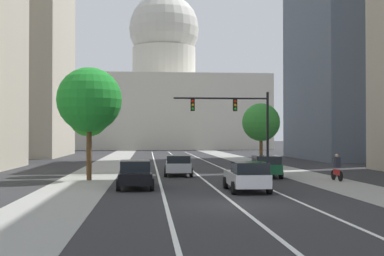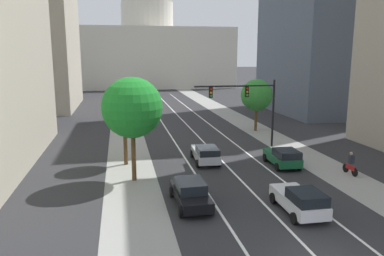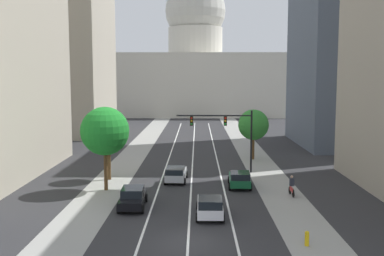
% 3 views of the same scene
% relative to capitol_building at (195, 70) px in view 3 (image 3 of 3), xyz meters
% --- Properties ---
extents(ground_plane, '(400.00, 400.00, 0.00)m').
position_rel_capitol_building_xyz_m(ground_plane, '(0.00, -53.85, -11.62)').
color(ground_plane, '#2B2B2D').
extents(sidewalk_left, '(3.65, 130.00, 0.01)m').
position_rel_capitol_building_xyz_m(sidewalk_left, '(-7.60, -58.85, -11.61)').
color(sidewalk_left, gray).
rests_on(sidewalk_left, ground).
extents(sidewalk_right, '(3.65, 130.00, 0.01)m').
position_rel_capitol_building_xyz_m(sidewalk_right, '(7.60, -58.85, -11.61)').
color(sidewalk_right, gray).
rests_on(sidewalk_right, ground).
extents(lane_stripe_left, '(0.16, 90.00, 0.01)m').
position_rel_capitol_building_xyz_m(lane_stripe_left, '(-2.89, -68.85, -11.60)').
color(lane_stripe_left, white).
rests_on(lane_stripe_left, ground).
extents(lane_stripe_center, '(0.16, 90.00, 0.01)m').
position_rel_capitol_building_xyz_m(lane_stripe_center, '(0.00, -68.85, -11.60)').
color(lane_stripe_center, white).
rests_on(lane_stripe_center, ground).
extents(lane_stripe_right, '(0.16, 90.00, 0.01)m').
position_rel_capitol_building_xyz_m(lane_stripe_right, '(2.89, -68.85, -11.60)').
color(lane_stripe_right, white).
rests_on(lane_stripe_right, ground).
extents(office_tower_far_left, '(14.84, 20.26, 35.25)m').
position_rel_capitol_building_xyz_m(office_tower_far_left, '(-22.41, -41.29, 6.04)').
color(office_tower_far_left, '#B7AD99').
rests_on(office_tower_far_left, ground).
extents(office_tower_far_right, '(15.42, 19.44, 36.65)m').
position_rel_capitol_building_xyz_m(office_tower_far_right, '(22.70, -53.95, 6.75)').
color(office_tower_far_right, '#4C5666').
rests_on(office_tower_far_right, ground).
extents(capitol_building, '(43.55, 25.83, 35.66)m').
position_rel_capitol_building_xyz_m(capitol_building, '(0.00, 0.00, 0.00)').
color(capitol_building, beige).
rests_on(capitol_building, ground).
extents(car_silver, '(2.13, 4.50, 1.48)m').
position_rel_capitol_building_xyz_m(car_silver, '(-1.46, -78.02, -10.83)').
color(car_silver, '#B2B5BA').
rests_on(car_silver, ground).
extents(car_black, '(2.06, 4.51, 1.51)m').
position_rel_capitol_building_xyz_m(car_black, '(-4.33, -86.50, -10.84)').
color(car_black, black).
rests_on(car_black, ground).
extents(car_white, '(2.01, 4.24, 1.56)m').
position_rel_capitol_building_xyz_m(car_white, '(1.44, -88.85, -10.82)').
color(car_white, silver).
rests_on(car_white, ground).
extents(car_green, '(2.14, 4.07, 1.52)m').
position_rel_capitol_building_xyz_m(car_green, '(4.32, -80.22, -10.83)').
color(car_green, '#14512D').
rests_on(car_green, ground).
extents(traffic_signal_mast, '(7.75, 0.39, 6.41)m').
position_rel_capitol_building_xyz_m(traffic_signal_mast, '(3.61, -73.79, -7.02)').
color(traffic_signal_mast, black).
rests_on(traffic_signal_mast, ground).
extents(fire_hydrant, '(0.26, 0.35, 0.91)m').
position_rel_capitol_building_xyz_m(fire_hydrant, '(6.95, -94.27, -11.15)').
color(fire_hydrant, yellow).
rests_on(fire_hydrant, ground).
extents(cyclist, '(0.38, 1.70, 1.72)m').
position_rel_capitol_building_xyz_m(cyclist, '(8.36, -83.06, -10.76)').
color(cyclist, black).
rests_on(cyclist, ground).
extents(street_tree_mid_left, '(4.19, 4.19, 7.28)m').
position_rel_capitol_building_xyz_m(street_tree_mid_left, '(-7.40, -81.31, -6.44)').
color(street_tree_mid_left, '#51381E').
rests_on(street_tree_mid_left, ground).
extents(street_tree_mid_right, '(3.64, 3.64, 5.98)m').
position_rel_capitol_building_xyz_m(street_tree_mid_right, '(7.21, -66.26, -7.47)').
color(street_tree_mid_right, '#51381E').
rests_on(street_tree_mid_right, ground).
extents(street_tree_near_left, '(3.00, 3.00, 5.82)m').
position_rel_capitol_building_xyz_m(street_tree_near_left, '(-7.89, -77.25, -7.33)').
color(street_tree_near_left, '#51381E').
rests_on(street_tree_near_left, ground).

